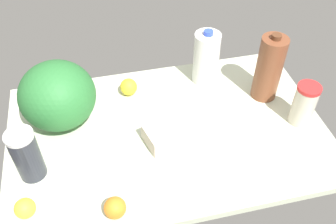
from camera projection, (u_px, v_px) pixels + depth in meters
countertop at (168, 133)px, 143.54cm from camera, size 120.00×76.00×3.00cm
egg_carton at (185, 127)px, 139.14cm from camera, size 32.56×18.81×6.86cm
shaker_bottle at (26, 155)px, 121.43cm from camera, size 9.17×9.17×19.92cm
watermelon at (57, 96)px, 137.67cm from camera, size 28.20×28.20×25.47cm
chocolate_milk_jug at (269, 68)px, 147.18cm from camera, size 10.34×10.34×29.41cm
tumbler_cup at (304, 104)px, 140.08cm from camera, size 8.71×8.71×17.50cm
milk_jug at (206, 58)px, 155.76cm from camera, size 10.76×10.76×24.81cm
orange_beside_bowl at (115, 208)px, 114.97cm from camera, size 7.03×7.03×7.03cm
lemon_far_back at (129, 87)px, 155.02cm from camera, size 7.12×7.12×7.12cm
lemon_loose at (25, 208)px, 115.12cm from camera, size 6.54×6.54×6.54cm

